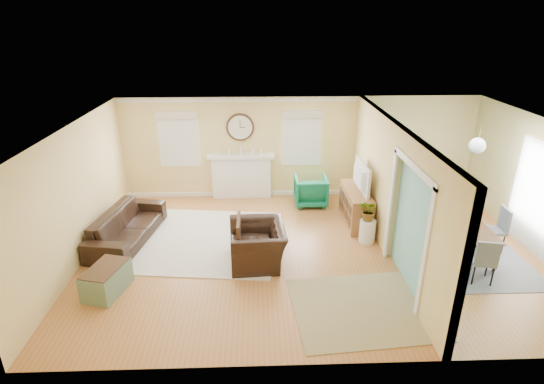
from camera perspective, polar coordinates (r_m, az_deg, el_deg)
The scene contains 29 objects.
floor at distance 8.72m, azimuth 5.38°, elevation -7.98°, with size 9.00×9.00×0.00m, color #A86132.
wall_back at distance 10.95m, azimuth 3.70°, elevation 6.00°, with size 9.00×0.02×2.60m, color #DCC16E.
wall_front at distance 5.54m, azimuth 9.76°, elevation -12.20°, with size 9.00×0.02×2.60m, color #DCC16E.
wall_left at distance 8.76m, azimuth -24.88°, elevation -0.49°, with size 0.02×6.00×2.60m, color #DCC16E.
wall_right at distance 9.81m, azimuth 32.76°, elevation 0.29°, with size 0.02×6.00×2.60m, color #DCC16E.
ceiling at distance 7.73m, azimuth 6.09°, elevation 8.83°, with size 9.00×6.00×0.02m, color white.
partition at distance 8.70m, azimuth 15.40°, elevation 1.12°, with size 0.17×6.00×2.60m.
fireplace at distance 11.01m, azimuth -4.13°, elevation 2.24°, with size 1.70×0.30×1.17m.
wall_clock at distance 10.72m, azimuth -4.30°, elevation 8.68°, with size 0.70×0.07×0.70m.
window_left at distance 10.93m, azimuth -12.49°, elevation 7.44°, with size 1.05×0.13×1.42m.
window_right at distance 10.81m, azimuth 4.04°, elevation 7.75°, with size 1.05×0.13×1.42m.
french_doors at distance 9.85m, azimuth 32.29°, elevation -0.79°, with size 0.06×1.70×2.20m.
pendant at distance 8.77m, azimuth 25.88°, elevation 5.63°, with size 0.30×0.30×0.55m.
rug_cream at distance 9.24m, azimuth -9.80°, elevation -6.29°, with size 3.28×2.85×0.02m, color beige.
rug_jute at distance 7.35m, azimuth 12.16°, elevation -14.98°, with size 2.29×1.87×0.01m, color tan.
rug_grey at distance 9.51m, azimuth 23.41°, elevation -7.13°, with size 2.37×2.96×0.01m, color slate.
sofa at distance 9.47m, azimuth -18.89°, elevation -4.33°, with size 2.26×0.88×0.66m, color black.
eames_chair at distance 8.17m, azimuth -1.95°, elevation -7.08°, with size 1.17×1.03×0.76m, color black.
green_chair at distance 10.67m, azimuth 5.23°, elevation 0.19°, with size 0.79×0.81×0.74m, color #0C6552.
trunk at distance 7.95m, azimuth -21.35°, elevation -10.93°, with size 0.72×0.95×0.49m.
credenza at distance 9.87m, azimuth 11.18°, elevation -1.91°, with size 0.49×1.45×0.80m.
tv at distance 9.59m, azimuth 11.40°, elevation 2.02°, with size 1.13×0.15×0.65m, color black.
garden_stool at distance 9.16m, azimuth 12.69°, elevation -5.15°, with size 0.33×0.33×0.49m, color white.
potted_plant at distance 8.95m, azimuth 12.94°, elevation -2.48°, with size 0.40×0.35×0.45m, color #337F33.
dining_table at distance 9.37m, azimuth 23.70°, elevation -5.48°, with size 1.80×1.00×0.63m, color #48301D.
dining_chair_n at distance 10.25m, azimuth 21.61°, elevation -0.91°, with size 0.49×0.49×1.03m.
dining_chair_s at distance 8.43m, azimuth 26.57°, elevation -7.69°, with size 0.46×0.46×0.88m.
dining_chair_w at distance 9.02m, azimuth 20.36°, elevation -4.12°, with size 0.54×0.54×0.99m.
dining_chair_e at distance 9.60m, azimuth 27.71°, elevation -4.04°, with size 0.44×0.44×0.92m.
Camera 1 is at (-1.08, -7.43, 4.44)m, focal length 28.00 mm.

